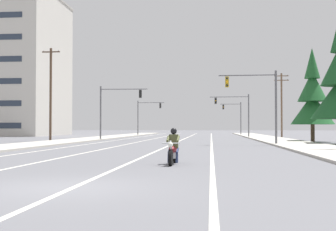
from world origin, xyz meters
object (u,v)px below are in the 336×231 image
(traffic_signal_far_right, at_px, (235,114))
(motorcycle_with_rider, at_px, (173,150))
(traffic_signal_near_right, at_px, (259,96))
(utility_pole_right_far, at_px, (282,103))
(traffic_signal_mid_right, at_px, (237,109))
(traffic_signal_near_left, at_px, (114,104))
(conifer_tree_right_verge_far, at_px, (312,99))
(traffic_signal_mid_left, at_px, (146,112))
(utility_pole_left_near, at_px, (51,93))

(traffic_signal_far_right, bearing_deg, motorcycle_with_rider, -95.11)
(traffic_signal_near_right, relative_size, utility_pole_right_far, 0.65)
(traffic_signal_mid_right, bearing_deg, traffic_signal_near_left, -135.93)
(motorcycle_with_rider, bearing_deg, conifer_tree_right_verge_far, 67.62)
(traffic_signal_mid_right, distance_m, traffic_signal_mid_left, 20.82)
(traffic_signal_mid_right, bearing_deg, traffic_signal_far_right, 87.85)
(traffic_signal_near_left, xyz_separation_m, traffic_signal_mid_right, (14.78, 14.30, 0.01))
(traffic_signal_mid_right, relative_size, traffic_signal_mid_left, 1.00)
(traffic_signal_far_right, distance_m, conifer_tree_right_verge_far, 39.24)
(motorcycle_with_rider, xyz_separation_m, utility_pole_left_near, (-15.83, 29.19, 4.65))
(traffic_signal_mid_right, distance_m, utility_pole_right_far, 7.75)
(motorcycle_with_rider, height_order, conifer_tree_right_verge_far, conifer_tree_right_verge_far)
(traffic_signal_mid_right, height_order, conifer_tree_right_verge_far, conifer_tree_right_verge_far)
(traffic_signal_near_left, height_order, conifer_tree_right_verge_far, conifer_tree_right_verge_far)
(motorcycle_with_rider, bearing_deg, traffic_signal_near_right, 74.51)
(utility_pole_right_far, xyz_separation_m, conifer_tree_right_verge_far, (-0.32, -21.95, -0.79))
(traffic_signal_mid_left, relative_size, utility_pole_right_far, 0.65)
(traffic_signal_mid_left, bearing_deg, traffic_signal_near_left, -88.87)
(conifer_tree_right_verge_far, bearing_deg, traffic_signal_mid_left, 123.90)
(motorcycle_with_rider, xyz_separation_m, conifer_tree_right_verge_far, (11.74, 28.51, 3.79))
(motorcycle_with_rider, distance_m, conifer_tree_right_verge_far, 31.06)
(traffic_signal_near_right, relative_size, traffic_signal_near_left, 1.00)
(motorcycle_with_rider, relative_size, traffic_signal_near_left, 0.35)
(traffic_signal_near_left, bearing_deg, conifer_tree_right_verge_far, -10.87)
(traffic_signal_far_right, relative_size, utility_pole_left_near, 0.61)
(traffic_signal_near_right, xyz_separation_m, utility_pole_right_far, (6.53, 30.53, 1.06))
(traffic_signal_mid_right, distance_m, utility_pole_left_near, 27.55)
(utility_pole_left_near, relative_size, conifer_tree_right_verge_far, 1.06)
(utility_pole_left_near, height_order, utility_pole_right_far, utility_pole_left_near)
(traffic_signal_far_right, height_order, conifer_tree_right_verge_far, conifer_tree_right_verge_far)
(utility_pole_right_far, relative_size, conifer_tree_right_verge_far, 1.00)
(traffic_signal_far_right, bearing_deg, traffic_signal_near_left, -114.11)
(traffic_signal_near_right, xyz_separation_m, traffic_signal_mid_left, (-15.61, 41.06, 0.00))
(traffic_signal_near_right, bearing_deg, conifer_tree_right_verge_far, 54.09)
(traffic_signal_mid_right, bearing_deg, conifer_tree_right_verge_far, -70.56)
(motorcycle_with_rider, xyz_separation_m, traffic_signal_mid_right, (5.25, 46.89, 3.56))
(motorcycle_with_rider, xyz_separation_m, traffic_signal_mid_left, (-10.08, 60.99, 3.51))
(motorcycle_with_rider, distance_m, traffic_signal_near_right, 20.97)
(traffic_signal_mid_right, bearing_deg, utility_pole_right_far, 27.63)
(traffic_signal_mid_left, bearing_deg, motorcycle_with_rider, -80.61)
(traffic_signal_near_right, relative_size, utility_pole_left_near, 0.61)
(traffic_signal_mid_left, relative_size, traffic_signal_far_right, 1.00)
(traffic_signal_mid_left, xyz_separation_m, traffic_signal_far_right, (16.10, 6.34, -0.06))
(traffic_signal_near_right, bearing_deg, traffic_signal_mid_right, 90.58)
(traffic_signal_near_left, relative_size, traffic_signal_mid_left, 1.00)
(traffic_signal_mid_right, xyz_separation_m, traffic_signal_far_right, (0.77, 20.43, -0.10))
(motorcycle_with_rider, distance_m, traffic_signal_near_left, 34.14)
(utility_pole_right_far, bearing_deg, conifer_tree_right_verge_far, -90.83)
(utility_pole_left_near, bearing_deg, utility_pole_right_far, 37.34)
(conifer_tree_right_verge_far, bearing_deg, motorcycle_with_rider, -112.38)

